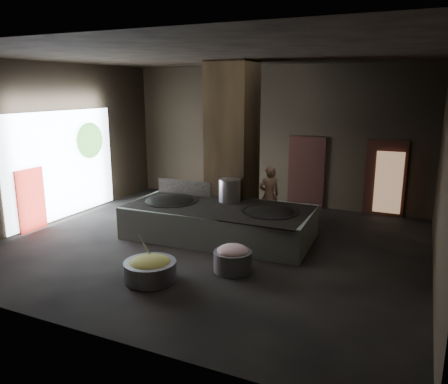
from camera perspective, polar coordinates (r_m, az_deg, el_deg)
The scene contains 27 objects.
floor at distance 10.99m, azimuth -1.55°, elevation -6.98°, with size 10.00×9.00×0.10m, color black.
ceiling at distance 10.33m, azimuth -1.72°, elevation 17.69°, with size 10.00×9.00×0.10m, color black.
back_wall at distance 14.60m, azimuth 6.40°, elevation 7.32°, with size 10.00×0.10×4.50m, color black.
front_wall at distance 6.72m, azimuth -19.12°, elevation -0.49°, with size 10.00×0.10×4.50m, color black.
left_wall at distance 13.43m, azimuth -21.43°, elevation 5.96°, with size 0.10×9.00×4.50m, color black.
pillar at distance 12.25m, azimuth 1.08°, elevation 6.24°, with size 1.20×1.20×4.50m, color black.
hearth_platform at distance 11.31m, azimuth -0.65°, elevation -3.91°, with size 4.72×2.26×0.82m, color silver.
platform_cap at distance 11.20m, azimuth -0.65°, elevation -1.93°, with size 4.62×2.22×0.03m, color black.
wok_left at distance 11.85m, azimuth -7.10°, elevation -1.50°, with size 1.49×1.49×0.41m, color black.
wok_left_rim at distance 11.83m, azimuth -7.11°, elevation -1.17°, with size 1.52×1.52×0.05m, color black.
wok_right at distance 10.77m, azimuth 5.97°, elevation -2.99°, with size 1.39×1.39×0.39m, color black.
wok_right_rim at distance 10.75m, azimuth 5.98°, elevation -2.63°, with size 1.42×1.42×0.05m, color black.
stock_pot at distance 11.59m, azimuth 0.74°, elevation 0.20°, with size 0.57×0.57×0.62m, color #9FA1A6.
splash_guard at distance 12.45m, azimuth -5.20°, elevation 0.60°, with size 1.64×0.06×0.41m, color black.
cook at distance 12.42m, azimuth 5.91°, elevation -0.42°, with size 0.60×0.39×1.65m, color #9B6E4F.
veg_basin at distance 9.06m, azimuth -9.60°, elevation -10.10°, with size 1.06×1.06×0.39m, color slate.
veg_fill at distance 9.00m, azimuth -9.64°, elevation -9.19°, with size 0.87×0.87×0.27m, color #82AA52.
ladle at distance 9.12m, azimuth -9.94°, elevation -7.54°, with size 0.03×0.03×0.83m, color #9FA1A6.
meat_basin at distance 9.33m, azimuth 1.15°, elevation -9.01°, with size 0.81×0.81×0.44m, color slate.
meat_fill at distance 9.24m, azimuth 1.15°, elevation -7.70°, with size 0.67×0.67×0.26m, color #C47583.
doorway_near at distance 14.34m, azimuth 10.70°, elevation 2.42°, with size 1.18×0.08×2.38m, color black.
doorway_near_glow at distance 14.55m, azimuth 10.30°, elevation 2.39°, with size 0.81×0.04×1.91m, color #8C6647.
doorway_far at distance 13.97m, azimuth 20.28°, elevation 1.52°, with size 1.18×0.08×2.38m, color black.
doorway_far_glow at distance 13.82m, azimuth 20.69°, elevation 1.16°, with size 0.78×0.04×1.85m, color #8C6647.
left_opening at distance 13.58m, azimuth -20.30°, elevation 3.35°, with size 0.04×4.20×3.10m, color white.
pavilion_sliver at distance 12.81m, azimuth -23.88°, elevation -0.97°, with size 0.05×0.90×1.70m, color maroon.
tree_silhouette at distance 14.22m, azimuth -17.09°, elevation 6.46°, with size 0.28×1.10×1.10m, color #194714.
Camera 1 is at (4.59, -9.22, 3.78)m, focal length 35.00 mm.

